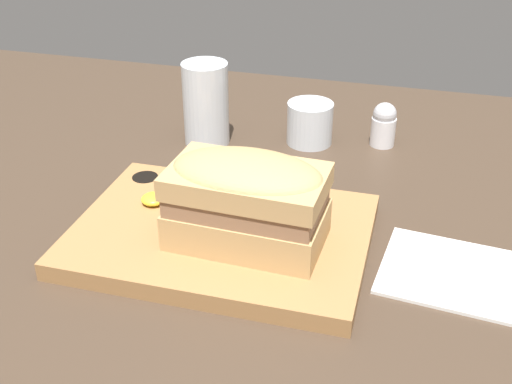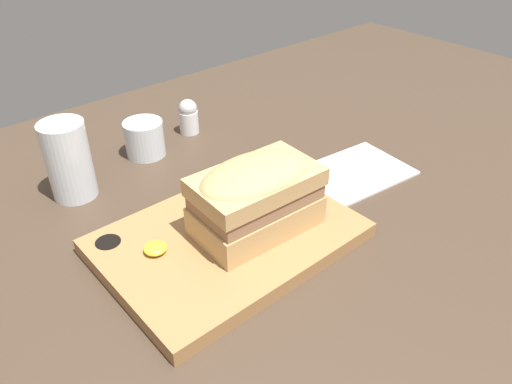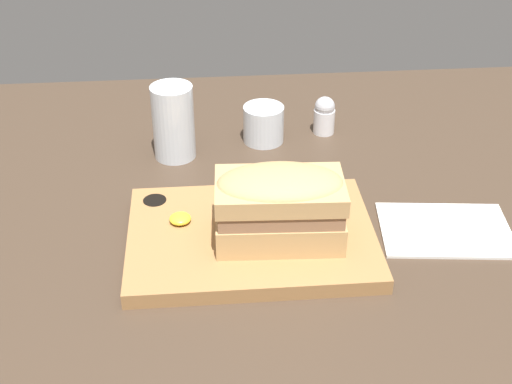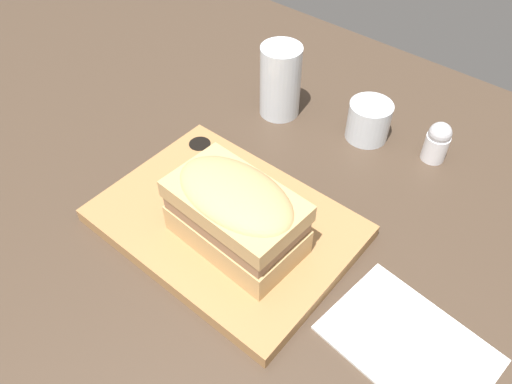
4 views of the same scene
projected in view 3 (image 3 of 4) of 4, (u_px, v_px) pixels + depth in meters
dining_table at (296, 274)px, 91.45cm from camera, size 191.77×122.63×2.00cm
serving_board at (251, 237)px, 94.74cm from camera, size 32.56×23.54×2.16cm
sandwich at (280, 203)px, 90.06cm from camera, size 16.66×10.31×10.01cm
mustard_dollop at (180, 219)px, 95.49cm from camera, size 2.92×2.92×1.17cm
water_glass at (174, 127)px, 112.40cm from camera, size 6.64×6.64×12.10cm
wine_glass at (264, 125)px, 117.99cm from camera, size 6.73×6.73×6.18cm
napkin at (445, 230)px, 97.56cm from camera, size 18.92×14.35×0.40cm
salt_shaker at (324, 115)px, 120.21cm from camera, size 3.58×3.58×6.55cm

